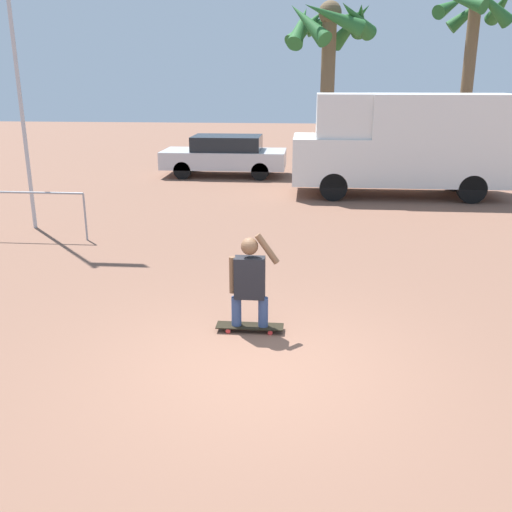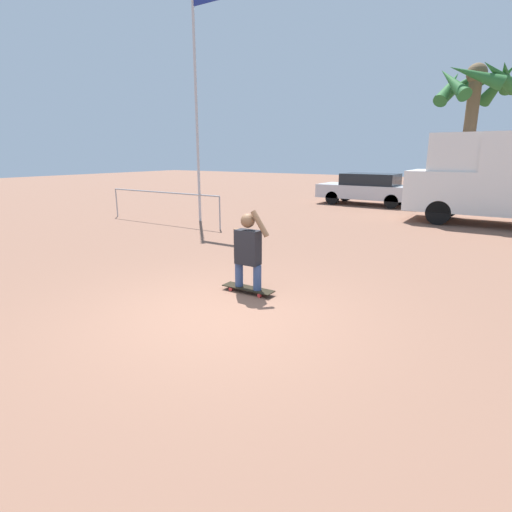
% 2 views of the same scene
% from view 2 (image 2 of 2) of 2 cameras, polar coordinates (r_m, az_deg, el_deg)
% --- Properties ---
extents(ground_plane, '(80.00, 80.00, 0.00)m').
position_cam_2_polar(ground_plane, '(6.07, -5.27, -8.35)').
color(ground_plane, brown).
extents(skateboard, '(0.96, 0.25, 0.08)m').
position_cam_2_polar(skateboard, '(6.95, -1.14, -4.67)').
color(skateboard, black).
rests_on(skateboard, ground_plane).
extents(person_skateboarder, '(0.70, 0.24, 1.37)m').
position_cam_2_polar(person_skateboarder, '(6.74, -1.18, 1.22)').
color(person_skateboarder, '#384C7A').
rests_on(person_skateboarder, skateboard).
extents(parked_car_silver, '(4.47, 1.95, 1.45)m').
position_cam_2_polar(parked_car_silver, '(19.79, 15.72, 9.30)').
color(parked_car_silver, black).
rests_on(parked_car_silver, ground_plane).
extents(palm_tree_center_background, '(3.65, 3.59, 6.33)m').
position_cam_2_polar(palm_tree_center_background, '(21.67, 28.89, 19.87)').
color(palm_tree_center_background, brown).
rests_on(palm_tree_center_background, ground_plane).
extents(flagpole, '(1.17, 0.12, 7.65)m').
position_cam_2_polar(flagpole, '(14.44, -8.32, 22.33)').
color(flagpole, '#B7B7BC').
rests_on(flagpole, ground_plane).
extents(plaza_railing_segment, '(5.03, 0.05, 1.08)m').
position_cam_2_polar(plaza_railing_segment, '(14.31, -13.19, 8.33)').
color(plaza_railing_segment, '#99999E').
rests_on(plaza_railing_segment, ground_plane).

